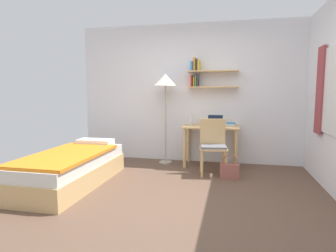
{
  "coord_description": "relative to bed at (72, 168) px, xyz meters",
  "views": [
    {
      "loc": [
        0.72,
        -3.39,
        1.32
      ],
      "look_at": [
        -0.15,
        0.51,
        0.85
      ],
      "focal_mm": 30.46,
      "sensor_mm": 36.0,
      "label": 1
    }
  ],
  "objects": [
    {
      "name": "ground_plane",
      "position": [
        1.5,
        -0.2,
        -0.24
      ],
      "size": [
        5.28,
        5.28,
        0.0
      ],
      "primitive_type": "plane",
      "color": "brown"
    },
    {
      "name": "wall_back",
      "position": [
        1.5,
        1.82,
        1.07
      ],
      "size": [
        4.4,
        0.27,
        2.6
      ],
      "color": "white",
      "rests_on": "ground_plane"
    },
    {
      "name": "bed",
      "position": [
        0.0,
        0.0,
        0.0
      ],
      "size": [
        0.85,
        1.93,
        0.54
      ],
      "color": "tan",
      "rests_on": "ground_plane"
    },
    {
      "name": "desk",
      "position": [
        1.87,
        1.5,
        0.35
      ],
      "size": [
        0.98,
        0.58,
        0.73
      ],
      "color": "tan",
      "rests_on": "ground_plane"
    },
    {
      "name": "desk_chair",
      "position": [
        1.94,
        0.99,
        0.26
      ],
      "size": [
        0.48,
        0.44,
        0.89
      ],
      "color": "tan",
      "rests_on": "ground_plane"
    },
    {
      "name": "standing_lamp",
      "position": [
        1.03,
        1.54,
        1.24
      ],
      "size": [
        0.44,
        0.44,
        1.66
      ],
      "color": "#B2A893",
      "rests_on": "ground_plane"
    },
    {
      "name": "laptop",
      "position": [
        1.94,
        1.53,
        0.54
      ],
      "size": [
        0.3,
        0.21,
        0.2
      ],
      "color": "#B7BABF",
      "rests_on": "desk"
    },
    {
      "name": "water_bottle",
      "position": [
        1.5,
        1.57,
        0.6
      ],
      "size": [
        0.07,
        0.07,
        0.21
      ],
      "primitive_type": "cylinder",
      "color": "silver",
      "rests_on": "desk"
    },
    {
      "name": "book_stack",
      "position": [
        2.21,
        1.49,
        0.52
      ],
      "size": [
        0.19,
        0.21,
        0.06
      ],
      "color": "silver",
      "rests_on": "desk"
    },
    {
      "name": "handbag",
      "position": [
        2.22,
        0.78,
        -0.11
      ],
      "size": [
        0.29,
        0.11,
        0.38
      ],
      "color": "#99564C",
      "rests_on": "ground_plane"
    }
  ]
}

